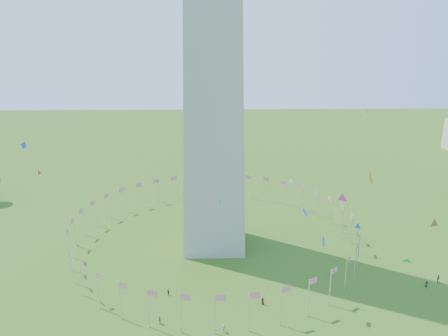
{
  "coord_description": "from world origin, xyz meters",
  "views": [
    {
      "loc": [
        0.01,
        -65.43,
        57.83
      ],
      "look_at": [
        2.43,
        35.0,
        27.76
      ],
      "focal_mm": 35.0,
      "sensor_mm": 36.0,
      "label": 1
    }
  ],
  "objects": [
    {
      "name": "kites_aloft",
      "position": [
        20.87,
        23.5,
        19.88
      ],
      "size": [
        103.16,
        67.07,
        33.89
      ],
      "color": "green",
      "rests_on": "ground"
    },
    {
      "name": "flag_ring",
      "position": [
        -0.0,
        50.0,
        4.5
      ],
      "size": [
        80.24,
        80.24,
        9.0
      ],
      "color": "silver",
      "rests_on": "ground"
    }
  ]
}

